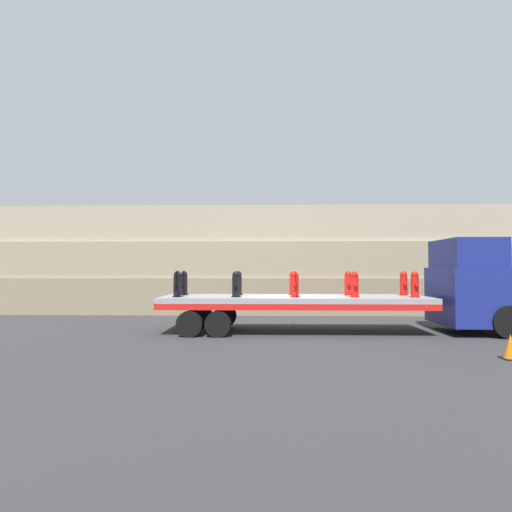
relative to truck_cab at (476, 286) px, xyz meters
The scene contains 17 objects.
ground_plane 6.39m from the truck_cab, behind, with size 120.00×120.00×0.00m, color #2D2D30.
rock_cliff 8.97m from the truck_cab, 134.07° to the left, with size 60.00×3.30×5.23m.
truck_cab is the anchor object (origin of this frame).
flatbed_trailer 6.72m from the truck_cab, behind, with size 9.08×2.53×1.23m.
fire_hydrant_black_near_0 10.15m from the truck_cab, behind, with size 0.32×0.47×0.86m.
fire_hydrant_black_far_0 10.15m from the truck_cab, behind, with size 0.32×0.47×0.86m.
fire_hydrant_black_near_1 8.18m from the truck_cab, behind, with size 0.32×0.47×0.86m.
fire_hydrant_black_far_1 8.18m from the truck_cab, behind, with size 0.32×0.47×0.86m.
fire_hydrant_red_near_2 6.22m from the truck_cab, behind, with size 0.32×0.47×0.86m.
fire_hydrant_red_far_2 6.22m from the truck_cab, behind, with size 0.32×0.47×0.86m.
fire_hydrant_red_near_3 4.26m from the truck_cab, behind, with size 0.32×0.47×0.86m.
fire_hydrant_red_far_3 4.26m from the truck_cab, behind, with size 0.32×0.47×0.86m.
fire_hydrant_red_near_4 2.32m from the truck_cab, 166.72° to the right, with size 0.32×0.47×0.86m.
fire_hydrant_red_far_4 2.32m from the truck_cab, 166.72° to the left, with size 0.32×0.47×0.86m.
cargo_strap_rear 10.15m from the truck_cab, behind, with size 0.05×2.62×0.01m.
cargo_strap_middle 6.22m from the truck_cab, behind, with size 0.05×2.62×0.01m.
traffic_cone 4.44m from the truck_cab, 107.66° to the right, with size 0.41×0.41×0.60m.
Camera 1 is at (-0.94, -13.84, 2.14)m, focal length 28.00 mm.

